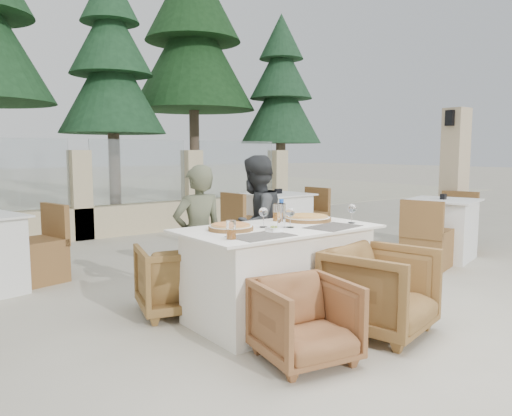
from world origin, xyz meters
TOP-DOWN VIEW (x-y plane):
  - ground at (0.00, 0.00)m, footprint 80.00×80.00m
  - perimeter_wall_far at (0.00, 4.80)m, footprint 10.00×0.34m
  - lantern_pillar at (4.20, 1.00)m, footprint 0.34×0.34m
  - pine_centre at (1.50, 7.20)m, footprint 2.20×2.20m
  - pine_mid_right at (3.80, 7.80)m, footprint 2.99×2.99m
  - pine_far_right at (5.50, 6.50)m, footprint 1.98×1.98m
  - dining_table at (0.06, 0.03)m, footprint 1.60×0.90m
  - placemat_near_left at (-0.31, -0.23)m, footprint 0.46×0.32m
  - placemat_near_right at (0.43, -0.23)m, footprint 0.50×0.38m
  - pizza_left at (-0.33, 0.13)m, footprint 0.39×0.39m
  - pizza_right at (0.51, 0.17)m, footprint 0.45×0.45m
  - water_bottle at (0.08, 0.01)m, footprint 0.07×0.07m
  - wine_glass_centre at (-0.04, 0.09)m, footprint 0.10×0.10m
  - wine_glass_near at (0.13, -0.04)m, footprint 0.09×0.09m
  - wine_glass_corner at (0.72, -0.17)m, footprint 0.08×0.08m
  - beer_glass_left at (-0.55, -0.20)m, footprint 0.09×0.09m
  - beer_glass_right at (0.29, 0.31)m, footprint 0.09×0.09m
  - olive_dish at (-0.10, -0.13)m, footprint 0.12×0.12m
  - armchair_far_left at (-0.52, 0.69)m, footprint 0.78×0.80m
  - armchair_far_right at (0.35, 0.85)m, footprint 0.72×0.73m
  - armchair_near_left at (-0.32, -0.72)m, footprint 0.69×0.70m
  - armchair_near_right at (0.49, -0.68)m, footprint 0.87×0.89m
  - diner_left at (-0.32, 0.65)m, footprint 0.49×0.34m
  - diner_right at (0.37, 0.73)m, footprint 0.80×0.71m
  - bg_table_b at (2.12, 2.51)m, footprint 1.68×0.91m
  - bg_table_c at (3.25, 0.56)m, footprint 1.81×1.25m

SIDE VIEW (x-z plane):
  - ground at x=0.00m, z-range 0.00..0.00m
  - armchair_far_right at x=0.35m, z-range 0.00..0.53m
  - armchair_near_left at x=-0.32m, z-range 0.00..0.55m
  - armchair_far_left at x=-0.52m, z-range 0.00..0.59m
  - armchair_near_right at x=0.49m, z-range 0.00..0.67m
  - dining_table at x=0.06m, z-range 0.00..0.77m
  - bg_table_b at x=2.12m, z-range 0.00..0.77m
  - bg_table_c at x=3.25m, z-range 0.00..0.77m
  - diner_left at x=-0.32m, z-range 0.00..1.27m
  - diner_right at x=0.37m, z-range 0.00..1.35m
  - placemat_near_left at x=-0.31m, z-range 0.77..0.77m
  - placemat_near_right at x=0.43m, z-range 0.77..0.77m
  - olive_dish at x=-0.10m, z-range 0.77..0.81m
  - pizza_left at x=-0.33m, z-range 0.77..0.82m
  - pizza_right at x=0.51m, z-range 0.77..0.83m
  - perimeter_wall_far at x=0.00m, z-range 0.00..1.60m
  - beer_glass_left at x=-0.55m, z-range 0.77..0.90m
  - beer_glass_right at x=0.29m, z-range 0.77..0.92m
  - wine_glass_centre at x=-0.04m, z-range 0.77..0.95m
  - wine_glass_near at x=0.13m, z-range 0.77..0.95m
  - wine_glass_corner at x=0.72m, z-range 0.77..0.95m
  - water_bottle at x=0.08m, z-range 0.77..1.00m
  - lantern_pillar at x=4.20m, z-range 0.00..2.00m
  - pine_far_right at x=5.50m, z-range 0.00..4.50m
  - pine_centre at x=1.50m, z-range 0.00..5.00m
  - pine_mid_right at x=3.80m, z-range 0.00..6.80m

